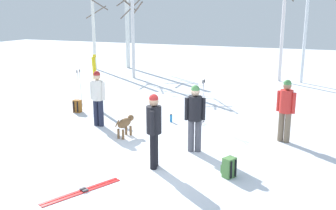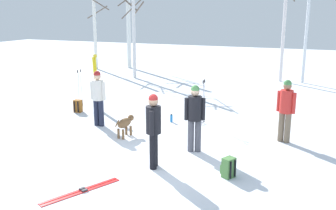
# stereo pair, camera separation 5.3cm
# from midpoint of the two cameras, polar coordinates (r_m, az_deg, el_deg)

# --- Properties ---
(ground_plane) EXTENTS (60.00, 60.00, 0.00)m
(ground_plane) POSITION_cam_midpoint_polar(r_m,az_deg,el_deg) (8.87, -4.98, -9.29)
(ground_plane) COLOR white
(person_0) EXTENTS (0.34, 0.51, 1.72)m
(person_0) POSITION_cam_midpoint_polar(r_m,az_deg,el_deg) (8.53, -2.00, -3.17)
(person_0) COLOR black
(person_0) RESTS_ON ground_plane
(person_1) EXTENTS (0.49, 0.34, 1.72)m
(person_1) POSITION_cam_midpoint_polar(r_m,az_deg,el_deg) (9.52, 4.17, -1.36)
(person_1) COLOR #4C4C56
(person_1) RESTS_ON ground_plane
(person_2) EXTENTS (0.50, 0.34, 1.72)m
(person_2) POSITION_cam_midpoint_polar(r_m,az_deg,el_deg) (10.68, 17.30, -0.27)
(person_2) COLOR #72604C
(person_2) RESTS_ON ground_plane
(person_4) EXTENTS (0.52, 0.34, 1.72)m
(person_4) POSITION_cam_midpoint_polar(r_m,az_deg,el_deg) (11.85, -10.27, 1.51)
(person_4) COLOR #1E2338
(person_4) RESTS_ON ground_plane
(dog) EXTENTS (0.27, 0.90, 0.57)m
(dog) POSITION_cam_midpoint_polar(r_m,az_deg,el_deg) (10.86, -6.24, -2.74)
(dog) COLOR brown
(dog) RESTS_ON ground_plane
(ski_pair_planted_0) EXTENTS (0.17, 0.15, 1.99)m
(ski_pair_planted_0) POSITION_cam_midpoint_polar(r_m,az_deg,el_deg) (13.80, -10.55, 3.29)
(ski_pair_planted_0) COLOR yellow
(ski_pair_planted_0) RESTS_ON ground_plane
(ski_pair_lying_0) EXTENTS (0.91, 1.61, 0.05)m
(ski_pair_lying_0) POSITION_cam_midpoint_polar(r_m,az_deg,el_deg) (7.94, -12.61, -12.40)
(ski_pair_lying_0) COLOR red
(ski_pair_lying_0) RESTS_ON ground_plane
(ski_poles_0) EXTENTS (0.07, 0.27, 1.38)m
(ski_poles_0) POSITION_cam_midpoint_polar(r_m,az_deg,el_deg) (14.46, -12.90, 2.64)
(ski_poles_0) COLOR #B2B2BC
(ski_poles_0) RESTS_ON ground_plane
(ski_poles_1) EXTENTS (0.07, 0.25, 1.42)m
(ski_poles_1) POSITION_cam_midpoint_polar(r_m,az_deg,el_deg) (11.89, 5.44, 0.62)
(ski_poles_1) COLOR #B2B2BC
(ski_poles_1) RESTS_ON ground_plane
(backpack_0) EXTENTS (0.34, 0.32, 0.44)m
(backpack_0) POSITION_cam_midpoint_polar(r_m,az_deg,el_deg) (8.40, 9.17, -9.21)
(backpack_0) COLOR #4C7F3F
(backpack_0) RESTS_ON ground_plane
(backpack_1) EXTENTS (0.28, 0.30, 0.44)m
(backpack_1) POSITION_cam_midpoint_polar(r_m,az_deg,el_deg) (13.78, -13.16, -0.16)
(backpack_1) COLOR #99591E
(backpack_1) RESTS_ON ground_plane
(water_bottle_0) EXTENTS (0.08, 0.08, 0.26)m
(water_bottle_0) POSITION_cam_midpoint_polar(r_m,az_deg,el_deg) (12.24, 0.63, -2.00)
(water_bottle_0) COLOR #1E72BF
(water_bottle_0) RESTS_ON ground_plane
(birch_tree_0) EXTENTS (1.68, 1.75, 5.20)m
(birch_tree_0) POSITION_cam_midpoint_polar(r_m,az_deg,el_deg) (23.58, -10.72, 12.05)
(birch_tree_0) COLOR white
(birch_tree_0) RESTS_ON ground_plane
(birch_tree_1) EXTENTS (1.91, 1.83, 5.59)m
(birch_tree_1) POSITION_cam_midpoint_polar(r_m,az_deg,el_deg) (23.75, -5.82, 12.57)
(birch_tree_1) COLOR silver
(birch_tree_1) RESTS_ON ground_plane
(birch_tree_2) EXTENTS (1.47, 1.41, 5.59)m
(birch_tree_2) POSITION_cam_midpoint_polar(r_m,az_deg,el_deg) (20.11, -5.08, 12.25)
(birch_tree_2) COLOR silver
(birch_tree_2) RESTS_ON ground_plane
(birch_tree_3) EXTENTS (0.93, 0.87, 7.01)m
(birch_tree_3) POSITION_cam_midpoint_polar(r_m,az_deg,el_deg) (19.81, 17.17, 13.74)
(birch_tree_3) COLOR silver
(birch_tree_3) RESTS_ON ground_plane
(birch_tree_4) EXTENTS (1.38, 1.38, 6.35)m
(birch_tree_4) POSITION_cam_midpoint_polar(r_m,az_deg,el_deg) (19.76, 20.21, 12.44)
(birch_tree_4) COLOR silver
(birch_tree_4) RESTS_ON ground_plane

